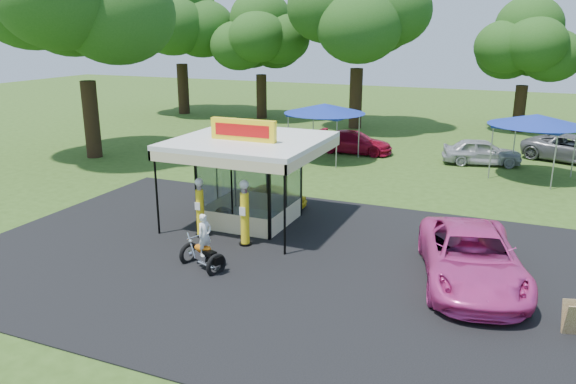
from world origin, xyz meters
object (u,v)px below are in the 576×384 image
gas_pump_right (245,215)px  a_frame_sign (574,319)px  motorcycle (204,247)px  bg_car_c (482,152)px  bg_car_a (235,139)px  tent_east (537,120)px  gas_pump_left (200,209)px  tent_west (325,109)px  kiosk_car (274,196)px  bg_car_b (354,142)px  pink_sedan (471,257)px  gas_station_kiosk (250,179)px  bg_car_d (573,149)px

gas_pump_right → a_frame_sign: gas_pump_right is taller
motorcycle → bg_car_c: 19.68m
gas_pump_right → bg_car_c: 17.43m
bg_car_a → tent_east: 17.24m
gas_pump_left → tent_west: (-0.10, 13.71, 1.88)m
motorcycle → bg_car_c: bearing=89.8°
bg_car_a → kiosk_car: bearing=-156.9°
gas_pump_right → tent_east: tent_east is taller
tent_east → a_frame_sign: bearing=-85.9°
a_frame_sign → bg_car_a: 24.38m
kiosk_car → bg_car_b: size_ratio=0.61×
pink_sedan → bg_car_b: (-8.46, 16.27, -0.16)m
gas_station_kiosk → motorcycle: (0.66, -4.60, -1.03)m
a_frame_sign → tent_east: tent_east is taller
gas_pump_right → kiosk_car: (-0.92, 4.48, -0.67)m
bg_car_a → tent_east: tent_east is taller
kiosk_car → bg_car_b: bearing=-0.3°
kiosk_car → bg_car_c: size_ratio=0.66×
gas_pump_left → bg_car_c: gas_pump_left is taller
kiosk_car → bg_car_c: bg_car_c is taller
gas_pump_left → gas_station_kiosk: bearing=65.7°
a_frame_sign → pink_sedan: pink_sedan is taller
gas_station_kiosk → pink_sedan: size_ratio=0.91×
bg_car_b → tent_west: 3.50m
bg_car_a → tent_west: (5.96, -0.20, 2.24)m
a_frame_sign → tent_west: bearing=111.0°
motorcycle → bg_car_a: size_ratio=0.45×
a_frame_sign → bg_car_c: bearing=85.0°
bg_car_b → tent_east: (10.00, -2.17, 2.29)m
gas_pump_right → bg_car_d: gas_pump_right is taller
bg_car_d → bg_car_c: bearing=139.9°
gas_station_kiosk → bg_car_c: bearing=61.6°
bg_car_c → gas_station_kiosk: bearing=139.1°
kiosk_car → tent_east: (10.06, 9.57, 2.48)m
pink_sedan → kiosk_car: bearing=138.2°
gas_pump_left → tent_east: size_ratio=0.48×
motorcycle → kiosk_car: size_ratio=0.69×
tent_west → motorcycle: bearing=-83.8°
gas_station_kiosk → bg_car_a: bearing=120.9°
gas_pump_left → bg_car_c: size_ratio=0.53×
bg_car_d → gas_pump_right: bearing=169.3°
gas_station_kiosk → gas_pump_left: gas_station_kiosk is taller
gas_pump_left → tent_east: tent_east is taller
bg_car_d → gas_pump_left: bearing=165.1°
gas_station_kiosk → tent_east: gas_station_kiosk is taller
bg_car_b → bg_car_d: 12.46m
motorcycle → bg_car_b: size_ratio=0.42×
a_frame_sign → bg_car_a: (-18.24, 16.18, 0.26)m
kiosk_car → gas_pump_right: bearing=-168.4°
gas_station_kiosk → kiosk_car: (-0.00, 2.21, -1.30)m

